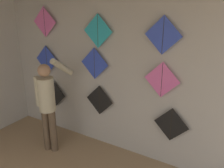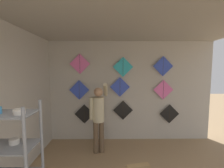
% 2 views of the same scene
% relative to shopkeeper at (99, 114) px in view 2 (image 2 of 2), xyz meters
% --- Properties ---
extents(back_panel, '(4.94, 0.06, 2.80)m').
position_rel_shopkeeper_xyz_m(back_panel, '(0.66, 0.71, 0.44)').
color(back_panel, '#BCB7AD').
rests_on(back_panel, ground).
extents(ceiling_slab, '(4.94, 4.68, 0.04)m').
position_rel_shopkeeper_xyz_m(ceiling_slab, '(0.66, -1.26, 1.86)').
color(ceiling_slab, '#A8A399').
extents(shopkeeper, '(0.42, 0.63, 1.70)m').
position_rel_shopkeeper_xyz_m(shopkeeper, '(0.00, 0.00, 0.00)').
color(shopkeeper, brown).
rests_on(shopkeeper, ground).
extents(kite_0, '(0.55, 0.01, 0.55)m').
position_rel_shopkeeper_xyz_m(kite_0, '(-0.45, 0.62, -0.19)').
color(kite_0, black).
extents(kite_1, '(0.55, 0.01, 0.55)m').
position_rel_shopkeeper_xyz_m(kite_1, '(0.64, 0.62, -0.08)').
color(kite_1, black).
extents(kite_2, '(0.55, 0.01, 0.55)m').
position_rel_shopkeeper_xyz_m(kite_2, '(1.96, 0.62, -0.19)').
color(kite_2, black).
extents(kite_3, '(0.55, 0.01, 0.55)m').
position_rel_shopkeeper_xyz_m(kite_3, '(-0.58, 0.62, 0.50)').
color(kite_3, blue).
extents(kite_4, '(0.55, 0.01, 0.55)m').
position_rel_shopkeeper_xyz_m(kite_4, '(0.55, 0.62, 0.58)').
color(kite_4, blue).
extents(kite_5, '(0.55, 0.01, 0.55)m').
position_rel_shopkeeper_xyz_m(kite_5, '(1.76, 0.62, 0.50)').
color(kite_5, pink).
extents(kite_6, '(0.55, 0.01, 0.55)m').
position_rel_shopkeeper_xyz_m(kite_6, '(-0.55, 0.62, 1.21)').
color(kite_6, pink).
extents(kite_7, '(0.55, 0.01, 0.55)m').
position_rel_shopkeeper_xyz_m(kite_7, '(0.63, 0.62, 1.13)').
color(kite_7, '#28B2C6').
extents(kite_8, '(0.55, 0.01, 0.55)m').
position_rel_shopkeeper_xyz_m(kite_8, '(1.74, 0.62, 1.15)').
color(kite_8, blue).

